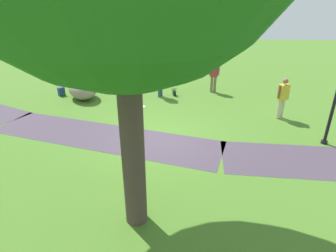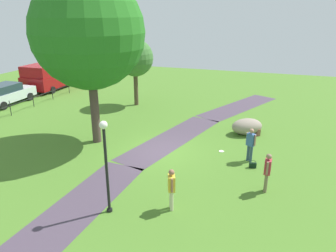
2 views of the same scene
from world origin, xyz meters
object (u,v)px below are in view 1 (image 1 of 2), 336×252
(lawn_boulder, at_px, (82,89))
(handbag_on_grass, at_px, (174,92))
(man_near_boulder, at_px, (283,96))
(backpack_by_boulder, at_px, (61,92))
(woman_with_handbag, at_px, (160,77))
(frisbee_on_grass, at_px, (142,107))
(spare_backpack_on_lawn, at_px, (88,90))
(passerby_on_path, at_px, (214,73))

(lawn_boulder, distance_m, handbag_on_grass, 4.26)
(man_near_boulder, bearing_deg, backpack_by_boulder, -12.75)
(woman_with_handbag, height_order, frisbee_on_grass, woman_with_handbag)
(spare_backpack_on_lawn, bearing_deg, handbag_on_grass, -179.15)
(spare_backpack_on_lawn, distance_m, frisbee_on_grass, 3.26)
(woman_with_handbag, xyz_separation_m, frisbee_on_grass, (0.65, 1.42, -0.93))
(man_near_boulder, xyz_separation_m, frisbee_on_grass, (5.51, -0.87, -0.90))
(woman_with_handbag, distance_m, passerby_on_path, 2.68)
(frisbee_on_grass, bearing_deg, handbag_on_grass, -128.60)
(lawn_boulder, relative_size, handbag_on_grass, 6.41)
(handbag_on_grass, bearing_deg, passerby_on_path, -161.57)
(passerby_on_path, xyz_separation_m, backpack_by_boulder, (7.25, 0.97, -0.74))
(handbag_on_grass, relative_size, spare_backpack_on_lawn, 0.85)
(handbag_on_grass, height_order, frisbee_on_grass, handbag_on_grass)
(spare_backpack_on_lawn, relative_size, frisbee_on_grass, 1.57)
(backpack_by_boulder, bearing_deg, spare_backpack_on_lawn, -166.78)
(lawn_boulder, distance_m, backpack_by_boulder, 1.24)
(spare_backpack_on_lawn, bearing_deg, woman_with_handbag, 177.44)
(passerby_on_path, distance_m, frisbee_on_grass, 4.02)
(backpack_by_boulder, relative_size, frisbee_on_grass, 1.57)
(backpack_by_boulder, relative_size, spare_backpack_on_lawn, 1.00)
(handbag_on_grass, bearing_deg, backpack_by_boulder, 3.69)
(handbag_on_grass, height_order, spare_backpack_on_lawn, spare_backpack_on_lawn)
(woman_with_handbag, distance_m, backpack_by_boulder, 4.77)
(spare_backpack_on_lawn, height_order, frisbee_on_grass, spare_backpack_on_lawn)
(woman_with_handbag, relative_size, man_near_boulder, 1.03)
(man_near_boulder, xyz_separation_m, backpack_by_boulder, (9.56, -2.16, -0.72))
(woman_with_handbag, bearing_deg, spare_backpack_on_lawn, -2.56)
(lawn_boulder, xyz_separation_m, man_near_boulder, (-8.40, 1.83, 0.45))
(backpack_by_boulder, bearing_deg, lawn_boulder, 163.76)
(woman_with_handbag, relative_size, spare_backpack_on_lawn, 4.08)
(woman_with_handbag, height_order, handbag_on_grass, woman_with_handbag)
(lawn_boulder, height_order, backpack_by_boulder, lawn_boulder)
(man_near_boulder, xyz_separation_m, handbag_on_grass, (4.20, -2.51, -0.77))
(lawn_boulder, distance_m, frisbee_on_grass, 3.08)
(lawn_boulder, height_order, handbag_on_grass, lawn_boulder)
(woman_with_handbag, relative_size, handbag_on_grass, 4.82)
(passerby_on_path, distance_m, backpack_by_boulder, 7.35)
(passerby_on_path, height_order, spare_backpack_on_lawn, passerby_on_path)
(lawn_boulder, xyz_separation_m, frisbee_on_grass, (-2.89, 0.95, -0.45))
(man_near_boulder, height_order, frisbee_on_grass, man_near_boulder)
(frisbee_on_grass, bearing_deg, passerby_on_path, -144.65)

